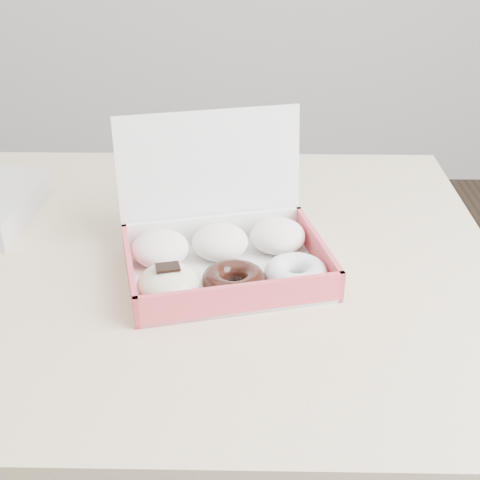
{
  "coord_description": "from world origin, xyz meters",
  "views": [
    {
      "loc": [
        0.24,
        -0.84,
        1.24
      ],
      "look_at": [
        0.23,
        -0.05,
        0.8
      ],
      "focal_mm": 50.0,
      "sensor_mm": 36.0,
      "label": 1
    }
  ],
  "objects": [
    {
      "name": "table",
      "position": [
        0.0,
        0.0,
        0.67
      ],
      "size": [
        1.2,
        0.8,
        0.75
      ],
      "color": "tan",
      "rests_on": "ground"
    },
    {
      "name": "donut_box",
      "position": [
        0.2,
        -0.04,
        0.78
      ],
      "size": [
        0.32,
        0.29,
        0.2
      ],
      "rotation": [
        0.0,
        0.0,
        0.24
      ],
      "color": "white",
      "rests_on": "table"
    }
  ]
}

